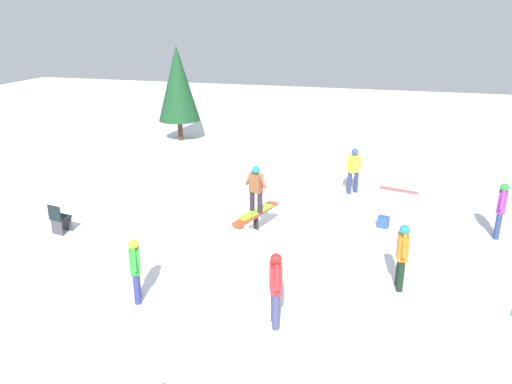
% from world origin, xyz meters
% --- Properties ---
extents(ground_plane, '(60.00, 60.00, 0.00)m').
position_xyz_m(ground_plane, '(0.00, 0.00, 0.00)').
color(ground_plane, white).
extents(rail_feature, '(1.99, 0.83, 0.68)m').
position_xyz_m(rail_feature, '(0.00, 0.00, 0.57)').
color(rail_feature, black).
rests_on(rail_feature, ground).
extents(snow_kicker_ramp, '(2.15, 1.95, 0.53)m').
position_xyz_m(snow_kicker_ramp, '(-1.55, 0.46, 0.26)').
color(snow_kicker_ramp, white).
rests_on(snow_kicker_ramp, ground).
extents(main_rider_on_rail, '(1.35, 0.74, 1.34)m').
position_xyz_m(main_rider_on_rail, '(0.00, 0.00, 1.35)').
color(main_rider_on_rail, '#8DDA28').
rests_on(main_rider_on_rail, rail_feature).
extents(bystander_red, '(0.64, 0.33, 1.59)m').
position_xyz_m(bystander_red, '(-4.08, -1.53, 0.89)').
color(bystander_red, '#3D416D').
rests_on(bystander_red, ground).
extents(bystander_green, '(0.61, 0.37, 1.46)m').
position_xyz_m(bystander_green, '(-4.00, 1.56, 0.82)').
color(bystander_green, navy).
rests_on(bystander_green, ground).
extents(bystander_orange, '(0.69, 0.26, 1.56)m').
position_xyz_m(bystander_orange, '(-1.93, -3.92, 0.87)').
color(bystander_orange, black).
rests_on(bystander_orange, ground).
extents(bystander_purple, '(0.69, 0.29, 1.58)m').
position_xyz_m(bystander_purple, '(1.65, -6.53, 0.89)').
color(bystander_purple, navy).
rests_on(bystander_purple, ground).
extents(bystander_yellow, '(0.53, 0.56, 1.59)m').
position_xyz_m(bystander_yellow, '(4.27, -2.30, 0.89)').
color(bystander_yellow, navy).
rests_on(bystander_yellow, ground).
extents(loose_snowboard_coral, '(0.60, 1.37, 0.02)m').
position_xyz_m(loose_snowboard_coral, '(4.93, -3.87, 0.01)').
color(loose_snowboard_coral, '#F65B5E').
rests_on(loose_snowboard_coral, ground).
extents(folding_chair, '(0.51, 0.51, 0.88)m').
position_xyz_m(folding_chair, '(-1.39, 5.39, 0.41)').
color(folding_chair, '#3F3F44').
rests_on(folding_chair, ground).
extents(backpack_on_snow, '(0.29, 0.35, 0.34)m').
position_xyz_m(backpack_on_snow, '(1.48, -3.45, 0.17)').
color(backpack_on_snow, blue).
rests_on(backpack_on_snow, ground).
extents(pine_tree_far, '(2.00, 2.00, 4.54)m').
position_xyz_m(pine_tree_far, '(9.76, 6.58, 2.76)').
color(pine_tree_far, '#4C331E').
rests_on(pine_tree_far, ground).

